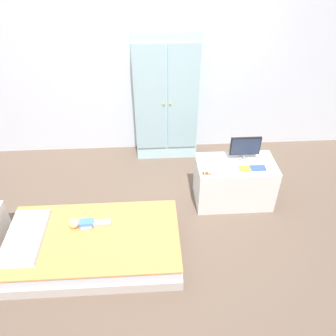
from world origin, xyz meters
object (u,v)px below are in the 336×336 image
Objects in this scene: doll at (82,223)px; rocking_horse_toy at (207,170)px; tv_stand at (234,182)px; bed at (94,245)px; tv_monitor at (245,147)px; wardrobe at (166,98)px; book_blue at (258,168)px; book_yellow at (245,169)px.

rocking_horse_toy is (1.22, 0.39, 0.26)m from doll.
tv_stand is at bearing 19.35° from doll.
bed is 1.60m from tv_stand.
tv_monitor is at bearing 41.28° from tv_stand.
book_blue is at bearing -51.24° from wardrobe.
tv_monitor reaches higher than tv_stand.
doll is at bearing -159.23° from tv_monitor.
tv_monitor is at bearing -49.75° from wardrobe.
wardrobe is (0.87, 1.53, 0.51)m from doll.
wardrobe reaches higher than bed.
tv_monitor is 3.08× the size of rocking_horse_toy.
wardrobe is 1.31m from tv_stand.
rocking_horse_toy is at bearing -172.14° from book_yellow.
doll is 1.30m from rocking_horse_toy.
bed is at bearing -114.79° from wardrobe.
doll is 1.81m from book_blue.
wardrobe is at bearing 124.63° from tv_stand.
tv_stand is at bearing 25.10° from rocking_horse_toy.
book_yellow is (-0.03, -0.18, -0.15)m from tv_monitor.
rocking_horse_toy reaches higher than book_blue.
tv_monitor is (0.77, -0.90, -0.14)m from wardrobe.
tv_stand is at bearing -55.37° from wardrobe.
wardrobe is 1.22m from rocking_horse_toy.
rocking_horse_toy is (0.34, -1.14, -0.25)m from wardrobe.
doll is 1.83m from wardrobe.
tv_stand is (1.55, 0.54, -0.03)m from doll.
book_yellow is at bearing -58.86° from tv_stand.
bed is 13.34× the size of book_yellow.
doll is 3.31× the size of book_yellow.
wardrobe is 1.94× the size of tv_stand.
book_blue is (0.87, -1.08, -0.29)m from wardrobe.
book_blue is at bearing 0.00° from book_yellow.
book_blue is at bearing -59.80° from tv_monitor.
tv_monitor is at bearing 26.18° from bed.
tv_monitor is 2.66× the size of book_yellow.
doll is 0.25× the size of wardrobe.
bed is 0.24m from doll.
bed is 1.79m from tv_monitor.
bed is 1.66m from book_yellow.
doll is 1.79m from tv_monitor.
book_blue is (0.19, -0.10, 0.26)m from tv_stand.
book_yellow reaches higher than doll.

